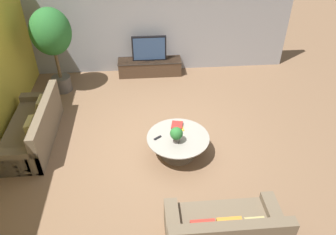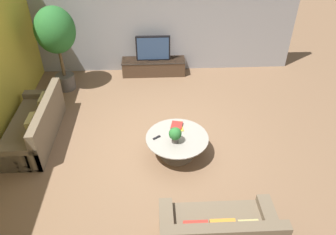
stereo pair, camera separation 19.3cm
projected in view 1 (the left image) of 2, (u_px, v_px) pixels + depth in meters
ground_plane at (161, 142)px, 6.79m from camera, size 24.00×24.00×0.00m
back_wall_stone at (152, 17)px, 8.52m from camera, size 7.40×0.12×3.00m
media_console at (150, 67)px, 9.01m from camera, size 1.73×0.50×0.43m
television at (149, 49)px, 8.69m from camera, size 0.91×0.13×0.68m
coffee_table at (178, 142)px, 6.30m from camera, size 1.20×1.20×0.45m
couch_by_wall at (34, 129)px, 6.67m from camera, size 0.84×2.08×0.84m
couch_near_entry at (224, 231)px, 4.75m from camera, size 1.69×0.84×0.84m
potted_palm_tall at (52, 36)px, 7.59m from camera, size 0.94×0.94×2.12m
potted_plant_tabletop at (176, 134)px, 6.00m from camera, size 0.24×0.24×0.32m
book_stack at (177, 125)px, 6.47m from camera, size 0.26×0.33×0.05m
remote_black at (158, 138)px, 6.19m from camera, size 0.15×0.13×0.02m
remote_silver at (174, 134)px, 6.29m from camera, size 0.04×0.16×0.02m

